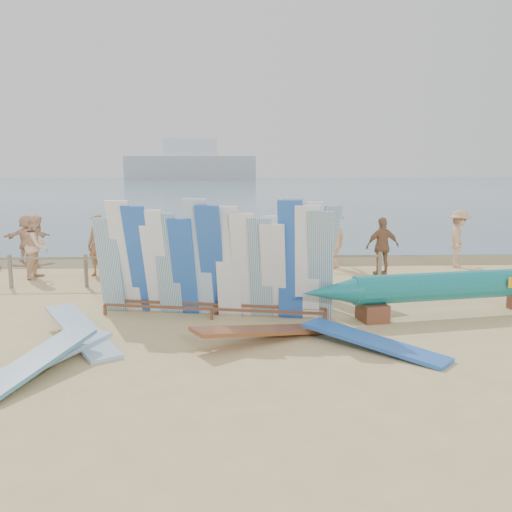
{
  "coord_description": "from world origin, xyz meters",
  "views": [
    {
      "loc": [
        1.91,
        -11.51,
        3.11
      ],
      "look_at": [
        2.53,
        1.81,
        1.01
      ],
      "focal_mm": 38.0,
      "sensor_mm": 36.0,
      "label": 1
    }
  ],
  "objects_px": {
    "flat_board_d": "(373,349)",
    "beachgoer_9": "(333,239)",
    "flat_board_a": "(81,341)",
    "flat_board_b": "(43,366)",
    "beachgoer_extra_0": "(459,239)",
    "beachgoer_4": "(125,244)",
    "beachgoer_10": "(382,247)",
    "beachgoer_2": "(38,247)",
    "beach_chair_right": "(217,267)",
    "side_surfboard_rack": "(298,252)",
    "stroller": "(217,261)",
    "outrigger_canoe": "(453,287)",
    "vendor_table": "(238,286)",
    "beachgoer_8": "(280,248)",
    "beach_chair_left": "(149,269)",
    "beachgoer_7": "(300,241)",
    "beachgoer_1": "(97,246)",
    "flat_board_c": "(261,341)",
    "beachgoer_11": "(27,238)",
    "beachgoer_6": "(276,248)",
    "beachgoer_3": "(116,246)",
    "main_surfboard_rack": "(213,265)",
    "flat_board_e": "(29,380)",
    "beachgoer_5": "(196,237)"
  },
  "relations": [
    {
      "from": "flat_board_b",
      "to": "beachgoer_extra_0",
      "type": "bearing_deg",
      "value": 68.12
    },
    {
      "from": "beachgoer_9",
      "to": "beachgoer_extra_0",
      "type": "xyz_separation_m",
      "value": [
        4.12,
        -0.01,
        -0.01
      ]
    },
    {
      "from": "main_surfboard_rack",
      "to": "beachgoer_1",
      "type": "bearing_deg",
      "value": 138.82
    },
    {
      "from": "main_surfboard_rack",
      "to": "flat_board_c",
      "type": "xyz_separation_m",
      "value": [
        0.93,
        -1.71,
        -1.15
      ]
    },
    {
      "from": "side_surfboard_rack",
      "to": "flat_board_c",
      "type": "height_order",
      "value": "side_surfboard_rack"
    },
    {
      "from": "outrigger_canoe",
      "to": "beach_chair_left",
      "type": "xyz_separation_m",
      "value": [
        -7.19,
        4.47,
        -0.34
      ]
    },
    {
      "from": "flat_board_b",
      "to": "beachgoer_extra_0",
      "type": "distance_m",
      "value": 13.57
    },
    {
      "from": "beachgoer_2",
      "to": "beachgoer_1",
      "type": "relative_size",
      "value": 1.01
    },
    {
      "from": "flat_board_c",
      "to": "flat_board_a",
      "type": "bearing_deg",
      "value": 58.26
    },
    {
      "from": "beach_chair_left",
      "to": "beachgoer_extra_0",
      "type": "relative_size",
      "value": 0.52
    },
    {
      "from": "flat_board_b",
      "to": "beachgoer_5",
      "type": "bearing_deg",
      "value": 108.09
    },
    {
      "from": "side_surfboard_rack",
      "to": "beach_chair_left",
      "type": "bearing_deg",
      "value": 126.89
    },
    {
      "from": "flat_board_b",
      "to": "beachgoer_9",
      "type": "distance_m",
      "value": 10.74
    },
    {
      "from": "flat_board_c",
      "to": "beachgoer_8",
      "type": "xyz_separation_m",
      "value": [
        0.96,
        6.75,
        0.79
      ]
    },
    {
      "from": "side_surfboard_rack",
      "to": "flat_board_d",
      "type": "relative_size",
      "value": 0.92
    },
    {
      "from": "outrigger_canoe",
      "to": "beachgoer_9",
      "type": "relative_size",
      "value": 3.63
    },
    {
      "from": "beachgoer_extra_0",
      "to": "beachgoer_7",
      "type": "distance_m",
      "value": 5.15
    },
    {
      "from": "flat_board_d",
      "to": "stroller",
      "type": "height_order",
      "value": "stroller"
    },
    {
      "from": "beachgoer_2",
      "to": "beachgoer_4",
      "type": "distance_m",
      "value": 2.55
    },
    {
      "from": "flat_board_c",
      "to": "beachgoer_1",
      "type": "height_order",
      "value": "beachgoer_1"
    },
    {
      "from": "beachgoer_8",
      "to": "beach_chair_left",
      "type": "bearing_deg",
      "value": -65.6
    },
    {
      "from": "flat_board_e",
      "to": "beach_chair_left",
      "type": "bearing_deg",
      "value": 106.73
    },
    {
      "from": "beachgoer_11",
      "to": "beachgoer_1",
      "type": "height_order",
      "value": "beachgoer_1"
    },
    {
      "from": "main_surfboard_rack",
      "to": "beachgoer_6",
      "type": "bearing_deg",
      "value": 82.58
    },
    {
      "from": "beachgoer_9",
      "to": "beachgoer_extra_0",
      "type": "height_order",
      "value": "beachgoer_9"
    },
    {
      "from": "flat_board_c",
      "to": "stroller",
      "type": "xyz_separation_m",
      "value": [
        -0.97,
        6.2,
        0.47
      ]
    },
    {
      "from": "main_surfboard_rack",
      "to": "stroller",
      "type": "height_order",
      "value": "main_surfboard_rack"
    },
    {
      "from": "side_surfboard_rack",
      "to": "stroller",
      "type": "relative_size",
      "value": 2.11
    },
    {
      "from": "side_surfboard_rack",
      "to": "flat_board_b",
      "type": "height_order",
      "value": "side_surfboard_rack"
    },
    {
      "from": "flat_board_a",
      "to": "beachgoer_11",
      "type": "xyz_separation_m",
      "value": [
        -4.28,
        9.14,
        0.81
      ]
    },
    {
      "from": "side_surfboard_rack",
      "to": "flat_board_e",
      "type": "distance_m",
      "value": 7.24
    },
    {
      "from": "beachgoer_3",
      "to": "beachgoer_4",
      "type": "bearing_deg",
      "value": 178.54
    },
    {
      "from": "flat_board_d",
      "to": "beach_chair_right",
      "type": "xyz_separation_m",
      "value": [
        -2.92,
        6.78,
        0.28
      ]
    },
    {
      "from": "vendor_table",
      "to": "beachgoer_9",
      "type": "bearing_deg",
      "value": 48.12
    },
    {
      "from": "side_surfboard_rack",
      "to": "beachgoer_1",
      "type": "distance_m",
      "value": 6.27
    },
    {
      "from": "flat_board_d",
      "to": "beach_chair_right",
      "type": "relative_size",
      "value": 2.82
    },
    {
      "from": "flat_board_c",
      "to": "side_surfboard_rack",
      "type": "bearing_deg",
      "value": -46.1
    },
    {
      "from": "beachgoer_1",
      "to": "beachgoer_9",
      "type": "bearing_deg",
      "value": 36.5
    },
    {
      "from": "beachgoer_8",
      "to": "flat_board_d",
      "type": "bearing_deg",
      "value": 22.72
    },
    {
      "from": "beachgoer_8",
      "to": "beachgoer_1",
      "type": "distance_m",
      "value": 5.47
    },
    {
      "from": "flat_board_d",
      "to": "beachgoer_9",
      "type": "xyz_separation_m",
      "value": [
        0.78,
        8.05,
        0.94
      ]
    },
    {
      "from": "beachgoer_5",
      "to": "flat_board_c",
      "type": "bearing_deg",
      "value": -137.88
    },
    {
      "from": "vendor_table",
      "to": "beach_chair_left",
      "type": "relative_size",
      "value": 1.16
    },
    {
      "from": "side_surfboard_rack",
      "to": "beach_chair_left",
      "type": "xyz_separation_m",
      "value": [
        -4.07,
        2.42,
        -0.84
      ]
    },
    {
      "from": "beachgoer_6",
      "to": "beachgoer_extra_0",
      "type": "bearing_deg",
      "value": 67.24
    },
    {
      "from": "beachgoer_6",
      "to": "flat_board_d",
      "type": "bearing_deg",
      "value": -20.84
    },
    {
      "from": "beachgoer_4",
      "to": "beachgoer_10",
      "type": "height_order",
      "value": "beachgoer_10"
    },
    {
      "from": "flat_board_a",
      "to": "flat_board_b",
      "type": "relative_size",
      "value": 1.0
    },
    {
      "from": "beachgoer_10",
      "to": "beachgoer_1",
      "type": "height_order",
      "value": "beachgoer_1"
    },
    {
      "from": "beachgoer_extra_0",
      "to": "beachgoer_1",
      "type": "bearing_deg",
      "value": 119.88
    }
  ]
}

